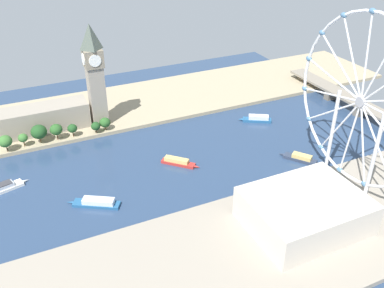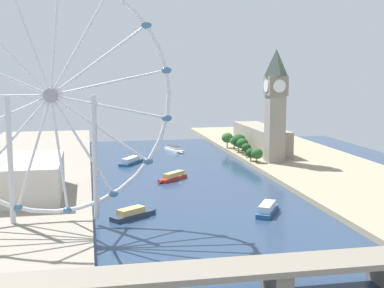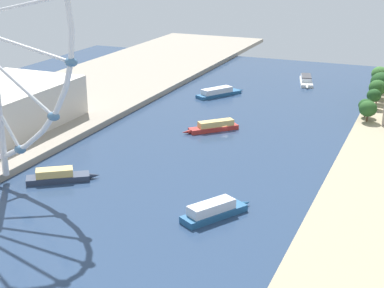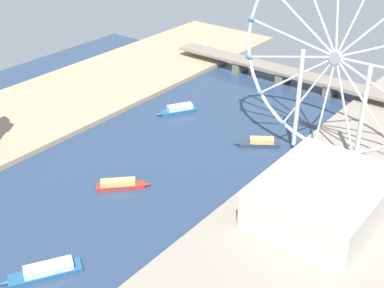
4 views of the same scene
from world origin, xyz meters
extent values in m
plane|color=navy|center=(0.00, 0.00, 0.00)|extent=(373.61, 373.61, 0.00)
cube|color=gray|center=(101.80, 0.00, 1.50)|extent=(90.00, 520.00, 3.00)
cylinder|color=#513823|center=(-59.39, -106.44, 5.36)|extent=(0.80, 0.80, 4.72)
ellipsoid|color=#386B2D|center=(-59.39, -106.44, 11.61)|extent=(9.74, 9.74, 8.76)
cylinder|color=#513823|center=(-62.03, -94.25, 5.17)|extent=(0.80, 0.80, 4.34)
ellipsoid|color=#386B2D|center=(-62.03, -94.25, 10.17)|extent=(7.10, 7.10, 6.39)
cylinder|color=#513823|center=(-62.73, -82.46, 5.24)|extent=(0.80, 0.80, 4.47)
ellipsoid|color=#1E471E|center=(-62.73, -82.46, 12.20)|extent=(11.83, 11.83, 10.65)
cylinder|color=#513823|center=(-62.08, -70.00, 5.42)|extent=(0.80, 0.80, 4.84)
ellipsoid|color=#285623|center=(-62.08, -70.00, 11.61)|extent=(9.43, 9.43, 8.49)
cylinder|color=#513823|center=(-61.66, -58.10, 5.06)|extent=(0.80, 0.80, 4.12)
ellipsoid|color=#1E471E|center=(-61.66, -58.10, 10.11)|extent=(7.47, 7.47, 6.72)
cylinder|color=#513823|center=(-59.81, -40.46, 4.52)|extent=(0.80, 0.80, 3.05)
ellipsoid|color=#1E471E|center=(-59.81, -40.46, 8.97)|extent=(7.32, 7.32, 6.59)
cylinder|color=#513823|center=(-61.77, -32.55, 4.54)|extent=(0.80, 0.80, 3.08)
ellipsoid|color=#285623|center=(-61.77, -32.55, 9.57)|extent=(8.72, 8.72, 7.85)
cylinder|color=silver|center=(47.79, 91.25, 64.72)|extent=(51.07, 1.15, 11.93)
cylinder|color=silver|center=(47.79, 91.25, 53.92)|extent=(51.07, 1.15, 11.93)
cylinder|color=silver|center=(52.18, 91.25, 44.05)|extent=(42.72, 1.15, 31.48)
ellipsoid|color=teal|center=(22.37, 91.25, 48.52)|extent=(4.80, 3.20, 3.20)
ellipsoid|color=teal|center=(31.16, 91.25, 28.78)|extent=(4.80, 3.20, 3.20)
ellipsoid|color=teal|center=(47.22, 91.25, 14.32)|extent=(4.80, 3.20, 3.20)
cube|color=beige|center=(97.55, 38.44, 12.78)|extent=(50.19, 63.30, 19.56)
cube|color=#2D384C|center=(37.74, 82.75, 1.13)|extent=(22.94, 18.86, 2.27)
cone|color=#2D384C|center=(26.58, 74.88, 1.13)|extent=(4.76, 4.29, 2.27)
cube|color=#DBB766|center=(38.70, 83.43, 3.68)|extent=(14.31, 12.33, 2.83)
cube|color=#235684|center=(26.49, -62.66, 0.94)|extent=(21.15, 28.49, 1.88)
cone|color=#235684|center=(17.81, -77.03, 0.94)|extent=(4.30, 5.43, 1.88)
cube|color=silver|center=(27.24, -61.42, 3.40)|extent=(15.24, 19.75, 3.05)
cube|color=white|center=(-14.26, -113.87, 1.01)|extent=(13.77, 27.11, 2.01)
cone|color=white|center=(-18.15, -99.21, 1.01)|extent=(3.15, 5.06, 2.01)
cube|color=silver|center=(-13.93, -115.14, 3.21)|extent=(10.31, 18.04, 2.39)
cube|color=#38383D|center=(-13.93, -115.14, 4.69)|extent=(9.59, 16.32, 0.59)
cube|color=#B22D28|center=(5.44, 1.37, 1.07)|extent=(21.17, 21.23, 2.14)
cone|color=#B22D28|center=(15.43, 11.41, 1.07)|extent=(4.62, 4.62, 2.14)
cube|color=#DBB766|center=(4.58, 0.51, 3.54)|extent=(15.65, 15.69, 2.79)
cube|color=#235684|center=(-27.85, 88.30, 1.16)|extent=(17.87, 23.85, 2.32)
cone|color=#235684|center=(-34.87, 76.43, 1.16)|extent=(4.17, 4.86, 2.32)
cube|color=silver|center=(-27.24, 89.32, 3.93)|extent=(13.27, 17.11, 3.23)
camera|label=1|loc=(241.14, -98.55, 165.52)|focal=40.19mm
camera|label=2|loc=(57.58, 328.95, 71.37)|focal=49.47mm
camera|label=3|loc=(-88.73, 251.81, 86.44)|focal=54.56mm
camera|label=4|loc=(171.91, -153.36, 148.61)|focal=49.39mm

